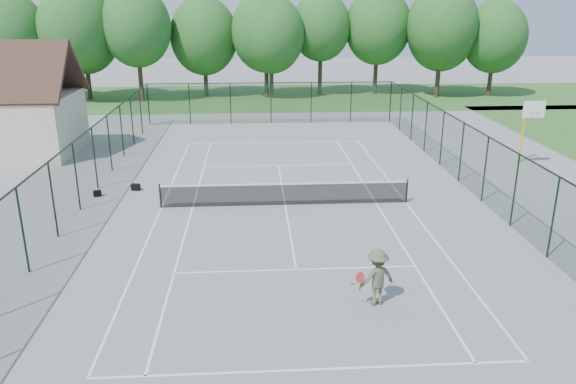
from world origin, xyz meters
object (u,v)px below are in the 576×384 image
sports_bag_a (97,193)px  tennis_player (377,277)px  tennis_net (285,193)px  basketball_goal (529,120)px

sports_bag_a → tennis_player: bearing=-65.1°
tennis_net → tennis_player: 9.08m
basketball_goal → tennis_player: basketball_goal is taller
basketball_goal → sports_bag_a: 22.80m
tennis_net → tennis_player: tennis_player is taller
basketball_goal → tennis_player: (-11.40, -14.48, -1.69)m
tennis_net → tennis_player: bearing=-75.8°
basketball_goal → tennis_player: size_ratio=2.07×
sports_bag_a → basketball_goal: bearing=-11.1°
tennis_player → sports_bag_a: bearing=136.0°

